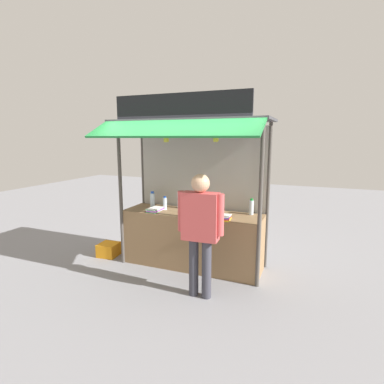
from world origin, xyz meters
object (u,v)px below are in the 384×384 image
(water_bottle_far_right, at_px, (153,200))
(water_bottle_center, at_px, (251,207))
(water_bottle_mid_left, at_px, (179,200))
(vendor_person, at_px, (200,225))
(magazine_stack_back_left, at_px, (196,211))
(plastic_crate, at_px, (109,250))
(magazine_stack_mid_right, at_px, (155,210))
(water_bottle_right, at_px, (209,207))
(water_bottle_far_left, at_px, (165,203))
(magazine_stack_back_right, at_px, (222,217))
(banana_bunch_inner_right, at_px, (216,138))
(banana_bunch_inner_left, at_px, (166,138))

(water_bottle_far_right, bearing_deg, water_bottle_center, 6.50)
(water_bottle_mid_left, bearing_deg, water_bottle_center, -0.16)
(water_bottle_far_right, relative_size, vendor_person, 0.18)
(water_bottle_mid_left, height_order, vendor_person, vendor_person)
(magazine_stack_back_left, xyz_separation_m, plastic_crate, (-1.69, -0.14, -0.86))
(magazine_stack_mid_right, bearing_deg, water_bottle_far_right, 127.90)
(vendor_person, bearing_deg, plastic_crate, -21.91)
(magazine_stack_mid_right, distance_m, plastic_crate, 1.31)
(water_bottle_far_right, relative_size, water_bottle_right, 1.28)
(water_bottle_far_left, bearing_deg, magazine_stack_mid_right, -120.51)
(magazine_stack_back_right, bearing_deg, banana_bunch_inner_right, -106.41)
(magazine_stack_mid_right, xyz_separation_m, plastic_crate, (-0.99, -0.02, -0.85))
(magazine_stack_back_left, relative_size, banana_bunch_inner_left, 1.14)
(water_bottle_mid_left, bearing_deg, banana_bunch_inner_right, -37.53)
(water_bottle_far_right, relative_size, banana_bunch_inner_right, 1.42)
(magazine_stack_back_right, bearing_deg, water_bottle_far_right, 168.47)
(banana_bunch_inner_right, distance_m, vendor_person, 1.24)
(water_bottle_mid_left, bearing_deg, banana_bunch_inner_left, -82.15)
(magazine_stack_back_left, relative_size, vendor_person, 0.15)
(banana_bunch_inner_right, bearing_deg, water_bottle_far_left, 157.05)
(water_bottle_center, relative_size, plastic_crate, 0.79)
(water_bottle_far_left, bearing_deg, vendor_person, -42.73)
(magazine_stack_back_left, bearing_deg, magazine_stack_mid_right, -170.13)
(water_bottle_far_right, bearing_deg, vendor_person, -37.10)
(water_bottle_far_right, height_order, banana_bunch_inner_left, banana_bunch_inner_left)
(water_bottle_far_right, xyz_separation_m, magazine_stack_mid_right, (0.16, -0.20, -0.11))
(water_bottle_far_right, relative_size, magazine_stack_back_right, 1.14)
(water_bottle_far_left, xyz_separation_m, vendor_person, (1.01, -0.93, -0.02))
(water_bottle_far_left, height_order, banana_bunch_inner_left, banana_bunch_inner_left)
(magazine_stack_mid_right, relative_size, magazine_stack_back_left, 1.22)
(magazine_stack_back_right, xyz_separation_m, magazine_stack_mid_right, (-1.21, 0.08, -0.01))
(water_bottle_far_right, xyz_separation_m, banana_bunch_inner_right, (1.31, -0.47, 1.10))
(water_bottle_right, xyz_separation_m, magazine_stack_mid_right, (-0.91, -0.19, -0.08))
(water_bottle_center, xyz_separation_m, banana_bunch_inner_left, (-1.19, -0.67, 1.11))
(water_bottle_right, distance_m, plastic_crate, 2.13)
(magazine_stack_mid_right, bearing_deg, magazine_stack_back_left, 9.87)
(water_bottle_right, relative_size, magazine_stack_back_left, 0.93)
(water_bottle_right, xyz_separation_m, magazine_stack_back_left, (-0.22, -0.07, -0.08))
(water_bottle_far_right, height_order, vendor_person, vendor_person)
(vendor_person, bearing_deg, banana_bunch_inner_right, -98.21)
(plastic_crate, bearing_deg, magazine_stack_back_right, -1.44)
(magazine_stack_back_right, bearing_deg, water_bottle_center, 53.49)
(banana_bunch_inner_left, xyz_separation_m, vendor_person, (0.74, -0.49, -1.14))
(water_bottle_center, height_order, plastic_crate, water_bottle_center)
(water_bottle_far_right, relative_size, water_bottle_far_left, 1.27)
(magazine_stack_back_right, distance_m, magazine_stack_mid_right, 1.21)
(water_bottle_mid_left, relative_size, magazine_stack_back_right, 1.12)
(water_bottle_mid_left, height_order, magazine_stack_mid_right, water_bottle_mid_left)
(water_bottle_center, bearing_deg, banana_bunch_inner_left, -150.81)
(water_bottle_far_right, height_order, magazine_stack_mid_right, water_bottle_far_right)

